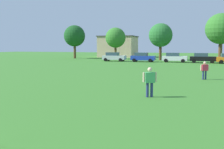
# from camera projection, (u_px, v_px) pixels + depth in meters

# --- Properties ---
(ground_plane) EXTENTS (160.00, 160.00, 0.00)m
(ground_plane) POSITION_uv_depth(u_px,v_px,m) (143.00, 70.00, 32.44)
(ground_plane) COLOR #387528
(adult_bystander) EXTENTS (0.74, 0.53, 1.70)m
(adult_bystander) POSITION_uv_depth(u_px,v_px,m) (150.00, 79.00, 15.05)
(adult_bystander) COLOR navy
(adult_bystander) RESTS_ON ground
(bystander_near_trees) EXTENTS (0.69, 0.47, 1.56)m
(bystander_near_trees) POSITION_uv_depth(u_px,v_px,m) (205.00, 69.00, 22.89)
(bystander_near_trees) COLOR navy
(bystander_near_trees) RESTS_ON ground
(parked_car_silver_0) EXTENTS (4.30, 2.02, 1.68)m
(parked_car_silver_0) POSITION_uv_depth(u_px,v_px,m) (114.00, 57.00, 50.12)
(parked_car_silver_0) COLOR silver
(parked_car_silver_0) RESTS_ON ground
(parked_car_blue_1) EXTENTS (4.30, 2.02, 1.68)m
(parked_car_blue_1) POSITION_uv_depth(u_px,v_px,m) (143.00, 57.00, 48.15)
(parked_car_blue_1) COLOR #1E38AD
(parked_car_blue_1) RESTS_ON ground
(parked_car_white_2) EXTENTS (4.30, 2.02, 1.68)m
(parked_car_white_2) POSITION_uv_depth(u_px,v_px,m) (174.00, 57.00, 47.04)
(parked_car_white_2) COLOR white
(parked_car_white_2) RESTS_ON ground
(parked_car_black_3) EXTENTS (4.30, 2.02, 1.68)m
(parked_car_black_3) POSITION_uv_depth(u_px,v_px,m) (202.00, 58.00, 45.44)
(parked_car_black_3) COLOR black
(parked_car_black_3) RESTS_ON ground
(tree_far_left) EXTENTS (4.87, 4.87, 7.59)m
(tree_far_left) POSITION_uv_depth(u_px,v_px,m) (75.00, 36.00, 60.87)
(tree_far_left) COLOR brown
(tree_far_left) RESTS_ON ground
(tree_left) EXTENTS (4.40, 4.40, 6.86)m
(tree_left) POSITION_uv_depth(u_px,v_px,m) (116.00, 38.00, 57.99)
(tree_left) COLOR brown
(tree_left) RESTS_ON ground
(tree_center) EXTENTS (4.76, 4.76, 7.42)m
(tree_center) POSITION_uv_depth(u_px,v_px,m) (161.00, 35.00, 53.59)
(tree_center) COLOR brown
(tree_center) RESTS_ON ground
(tree_right) EXTENTS (5.70, 5.70, 8.89)m
(tree_right) POSITION_uv_depth(u_px,v_px,m) (221.00, 29.00, 48.99)
(tree_right) COLOR brown
(tree_right) RESTS_ON ground
(house_left) EXTENTS (9.23, 7.96, 5.42)m
(house_left) POSITION_uv_depth(u_px,v_px,m) (118.00, 46.00, 69.03)
(house_left) COLOR beige
(house_left) RESTS_ON ground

